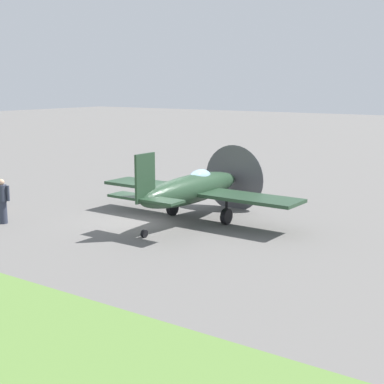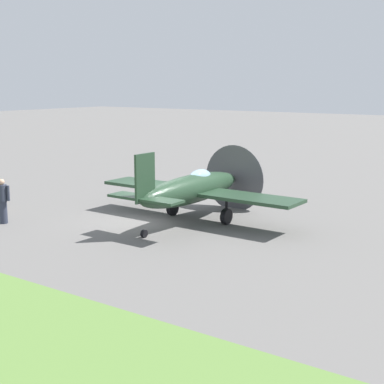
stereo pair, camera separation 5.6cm
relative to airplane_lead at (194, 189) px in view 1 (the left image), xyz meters
name	(u,v)px [view 1 (the left image)]	position (x,y,z in m)	size (l,w,h in m)	color
ground_plane	(150,220)	(-1.53, -0.82, -1.29)	(160.00, 160.00, 0.00)	#605E5B
airplane_lead	(194,189)	(0.00, 0.00, 0.00)	(8.59, 6.84, 3.08)	#233D28
ground_crew_chief	(2,200)	(-5.78, -4.51, -0.38)	(0.60, 0.38, 1.73)	#2D3342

